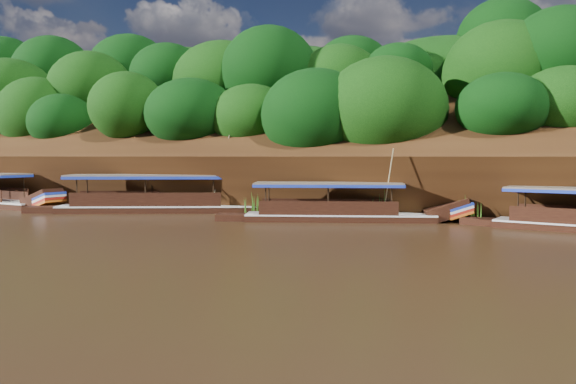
# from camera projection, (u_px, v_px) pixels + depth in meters

# --- Properties ---
(ground) EXTENTS (160.00, 160.00, 0.00)m
(ground) POSITION_uv_depth(u_px,v_px,m) (317.00, 240.00, 25.16)
(ground) COLOR black
(ground) RESTS_ON ground
(riverbank) EXTENTS (120.00, 30.06, 19.40)m
(riverbank) POSITION_uv_depth(u_px,v_px,m) (399.00, 179.00, 46.31)
(riverbank) COLOR black
(riverbank) RESTS_ON ground
(boat_1) EXTENTS (12.90, 5.40, 4.61)m
(boat_1) POSITION_uv_depth(u_px,v_px,m) (351.00, 212.00, 32.52)
(boat_1) COLOR black
(boat_1) RESTS_ON ground
(boat_2) EXTENTS (15.70, 7.91, 6.57)m
(boat_2) POSITION_uv_depth(u_px,v_px,m) (174.00, 204.00, 37.71)
(boat_2) COLOR black
(boat_2) RESTS_ON ground
(reeds) EXTENTS (49.81, 2.70, 2.07)m
(reeds) POSITION_uv_depth(u_px,v_px,m) (321.00, 202.00, 35.04)
(reeds) COLOR #316419
(reeds) RESTS_ON ground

